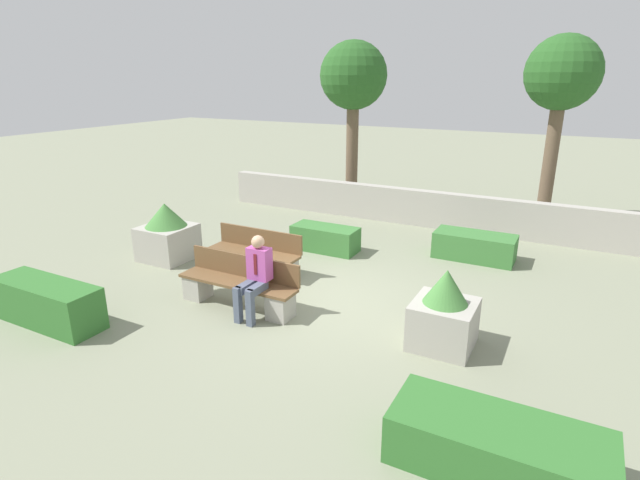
{
  "coord_description": "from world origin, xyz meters",
  "views": [
    {
      "loc": [
        3.75,
        -7.23,
        3.79
      ],
      "look_at": [
        -0.34,
        0.5,
        0.9
      ],
      "focal_mm": 28.0,
      "sensor_mm": 36.0,
      "label": 1
    }
  ],
  "objects_px": {
    "bench_front": "(239,287)",
    "planter_corner_right": "(444,314)",
    "planter_corner_left": "(167,233)",
    "tree_leftmost": "(353,79)",
    "bench_left_side": "(255,257)",
    "person_seated_man": "(255,273)",
    "tree_center_left": "(562,78)"
  },
  "relations": [
    {
      "from": "planter_corner_left",
      "to": "tree_leftmost",
      "type": "distance_m",
      "value": 7.22
    },
    {
      "from": "person_seated_man",
      "to": "planter_corner_left",
      "type": "height_order",
      "value": "person_seated_man"
    },
    {
      "from": "person_seated_man",
      "to": "tree_center_left",
      "type": "xyz_separation_m",
      "value": [
        3.65,
        8.28,
        2.97
      ]
    },
    {
      "from": "tree_center_left",
      "to": "bench_left_side",
      "type": "bearing_deg",
      "value": -125.1
    },
    {
      "from": "person_seated_man",
      "to": "tree_leftmost",
      "type": "xyz_separation_m",
      "value": [
        -1.8,
        7.71,
        2.92
      ]
    },
    {
      "from": "planter_corner_left",
      "to": "tree_leftmost",
      "type": "height_order",
      "value": "tree_leftmost"
    },
    {
      "from": "bench_front",
      "to": "person_seated_man",
      "type": "distance_m",
      "value": 0.63
    },
    {
      "from": "bench_front",
      "to": "tree_center_left",
      "type": "height_order",
      "value": "tree_center_left"
    },
    {
      "from": "bench_left_side",
      "to": "person_seated_man",
      "type": "height_order",
      "value": "person_seated_man"
    },
    {
      "from": "tree_leftmost",
      "to": "tree_center_left",
      "type": "height_order",
      "value": "tree_center_left"
    },
    {
      "from": "bench_front",
      "to": "tree_center_left",
      "type": "xyz_separation_m",
      "value": [
        4.12,
        8.13,
        3.38
      ]
    },
    {
      "from": "planter_corner_left",
      "to": "tree_center_left",
      "type": "distance_m",
      "value": 10.27
    },
    {
      "from": "person_seated_man",
      "to": "planter_corner_right",
      "type": "height_order",
      "value": "person_seated_man"
    },
    {
      "from": "bench_front",
      "to": "planter_corner_right",
      "type": "bearing_deg",
      "value": 5.62
    },
    {
      "from": "bench_left_side",
      "to": "person_seated_man",
      "type": "bearing_deg",
      "value": -66.18
    },
    {
      "from": "bench_left_side",
      "to": "tree_center_left",
      "type": "xyz_separation_m",
      "value": [
        4.74,
        6.75,
        3.39
      ]
    },
    {
      "from": "planter_corner_left",
      "to": "person_seated_man",
      "type": "bearing_deg",
      "value": -22.61
    },
    {
      "from": "person_seated_man",
      "to": "tree_leftmost",
      "type": "height_order",
      "value": "tree_leftmost"
    },
    {
      "from": "bench_left_side",
      "to": "planter_corner_left",
      "type": "height_order",
      "value": "planter_corner_left"
    },
    {
      "from": "tree_center_left",
      "to": "tree_leftmost",
      "type": "bearing_deg",
      "value": -174.06
    },
    {
      "from": "bench_left_side",
      "to": "tree_center_left",
      "type": "distance_m",
      "value": 8.92
    },
    {
      "from": "bench_front",
      "to": "tree_leftmost",
      "type": "xyz_separation_m",
      "value": [
        -1.33,
        7.57,
        3.33
      ]
    },
    {
      "from": "bench_front",
      "to": "person_seated_man",
      "type": "relative_size",
      "value": 1.61
    },
    {
      "from": "bench_left_side",
      "to": "tree_leftmost",
      "type": "relative_size",
      "value": 0.41
    },
    {
      "from": "person_seated_man",
      "to": "planter_corner_right",
      "type": "bearing_deg",
      "value": 9.22
    },
    {
      "from": "bench_front",
      "to": "planter_corner_right",
      "type": "relative_size",
      "value": 1.84
    },
    {
      "from": "person_seated_man",
      "to": "tree_center_left",
      "type": "relative_size",
      "value": 0.28
    },
    {
      "from": "planter_corner_right",
      "to": "tree_leftmost",
      "type": "distance_m",
      "value": 9.22
    },
    {
      "from": "tree_center_left",
      "to": "bench_front",
      "type": "bearing_deg",
      "value": -116.84
    },
    {
      "from": "planter_corner_right",
      "to": "bench_left_side",
      "type": "bearing_deg",
      "value": 165.56
    },
    {
      "from": "planter_corner_right",
      "to": "person_seated_man",
      "type": "bearing_deg",
      "value": -170.78
    },
    {
      "from": "planter_corner_right",
      "to": "tree_leftmost",
      "type": "bearing_deg",
      "value": 123.4
    }
  ]
}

